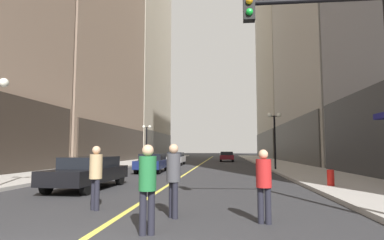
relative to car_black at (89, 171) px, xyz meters
The scene contains 18 objects.
ground_plane 26.37m from the car_black, 83.35° to the left, with size 200.00×200.00×0.00m, color #2D2D30.
sidewalk_left 26.70m from the car_black, 101.23° to the left, with size 4.50×78.00×0.15m, color #ADA8A0.
sidewalk_right 28.53m from the car_black, 66.65° to the left, with size 4.50×78.00×0.15m, color #ADA8A0.
lane_centre_stripe 26.37m from the car_black, 83.35° to the left, with size 0.16×70.00×0.01m, color #E5D64C.
building_left_mid 34.72m from the car_black, 120.25° to the left, with size 15.27×24.00×37.41m.
building_right_far 60.46m from the car_black, 68.80° to the left, with size 12.80×26.00×52.28m.
car_black is the anchor object (origin of this frame).
car_navy 9.63m from the car_black, 86.94° to the left, with size 1.88×4.66×1.32m.
car_white 20.16m from the car_black, 88.41° to the left, with size 1.71×4.02×1.32m.
car_maroon 31.03m from the car_black, 78.91° to the left, with size 1.83×4.03×1.32m.
pedestrian_in_tan_trench 4.90m from the car_black, 64.12° to the right, with size 0.47×0.47×1.73m.
pedestrian_with_orange_bag 6.79m from the car_black, 49.60° to the right, with size 0.48×0.48×1.76m.
pedestrian_in_red_jacket 8.53m from the car_black, 40.47° to the right, with size 0.41×0.41×1.63m.
pedestrian_in_green_parka 7.88m from the car_black, 58.35° to the right, with size 0.43×0.43×1.73m.
traffic_light_near_right 10.35m from the car_black, 31.91° to the right, with size 3.43×0.35×5.65m.
street_lamp_left_far 23.74m from the car_black, 98.15° to the left, with size 1.06×0.36×4.43m.
street_lamp_right_mid 15.31m from the car_black, 51.26° to the left, with size 1.06×0.36×4.43m.
fire_hydrant_right 9.99m from the car_black, ahead, with size 0.28×0.28×0.80m, color red.
Camera 1 is at (2.56, -3.98, 1.63)m, focal length 29.68 mm.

